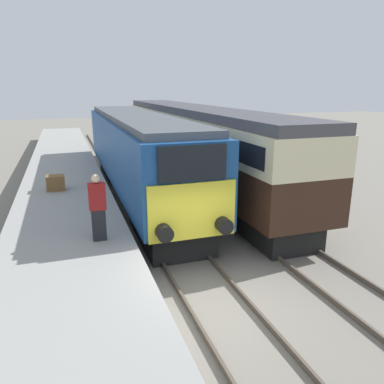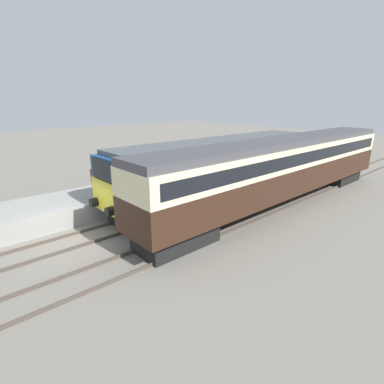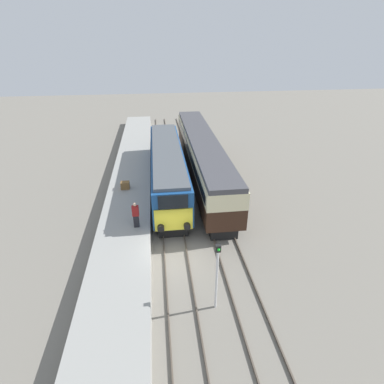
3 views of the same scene
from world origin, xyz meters
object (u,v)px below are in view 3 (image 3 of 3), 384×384
Objects in this scene: locomotive at (167,167)px; luggage_crate at (125,185)px; person_on_platform at (136,215)px; passenger_carriage at (202,154)px; signal_post at (217,272)px.

locomotive reaches higher than luggage_crate.
luggage_crate is at bearing 101.42° from person_on_platform.
passenger_carriage is (3.40, 2.03, 0.29)m from locomotive.
locomotive is 13.66m from signal_post.
person_on_platform is at bearing -108.58° from locomotive.
passenger_carriage is at bearing 30.79° from locomotive.
luggage_crate is at bearing 113.69° from signal_post.
luggage_crate is (-7.00, -3.50, -1.14)m from passenger_carriage.
passenger_carriage is at bearing 57.80° from person_on_platform.
locomotive is 3.98m from luggage_crate.
signal_post is (-1.70, -15.58, -0.13)m from passenger_carriage.
passenger_carriage is at bearing 83.77° from signal_post.
luggage_crate is (-5.30, 12.07, -1.01)m from signal_post.
person_on_platform is 2.59× the size of luggage_crate.
signal_post is at bearing -66.31° from luggage_crate.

